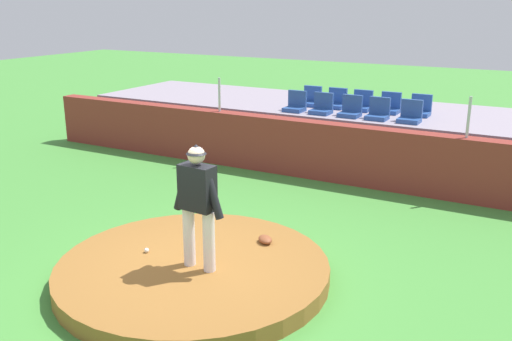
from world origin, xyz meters
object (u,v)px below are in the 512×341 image
at_px(stadium_chair_5, 311,100).
at_px(stadium_chair_6, 336,102).
at_px(stadium_chair_7, 362,104).
at_px(stadium_chair_8, 390,107).
at_px(stadium_chair_0, 296,105).
at_px(pitcher, 198,198).
at_px(baseball, 147,250).
at_px(fielding_glove, 265,239).
at_px(stadium_chair_4, 410,115).
at_px(stadium_chair_2, 351,110).
at_px(stadium_chair_3, 378,112).
at_px(stadium_chair_9, 420,109).
at_px(stadium_chair_1, 322,107).

relative_size(stadium_chair_5, stadium_chair_6, 1.00).
bearing_deg(stadium_chair_7, stadium_chair_8, -178.94).
height_order(stadium_chair_0, stadium_chair_7, same).
bearing_deg(stadium_chair_7, pitcher, 91.41).
bearing_deg(stadium_chair_5, baseball, 94.46).
relative_size(fielding_glove, stadium_chair_4, 0.60).
relative_size(baseball, stadium_chair_2, 0.15).
xyz_separation_m(baseball, stadium_chair_5, (-0.59, 7.51, 1.14)).
distance_m(stadium_chair_0, stadium_chair_5, 0.90).
bearing_deg(pitcher, stadium_chair_6, 100.68).
xyz_separation_m(stadium_chair_3, stadium_chair_5, (-2.07, 0.90, 0.00)).
xyz_separation_m(stadium_chair_4, stadium_chair_8, (-0.72, 0.86, 0.00)).
relative_size(stadium_chair_4, stadium_chair_5, 1.00).
distance_m(pitcher, stadium_chair_4, 6.77).
xyz_separation_m(baseball, stadium_chair_6, (0.11, 7.51, 1.14)).
xyz_separation_m(pitcher, stadium_chair_5, (-1.57, 7.53, 0.13)).
bearing_deg(stadium_chair_2, stadium_chair_4, -179.37).
relative_size(pitcher, stadium_chair_7, 3.63).
distance_m(fielding_glove, stadium_chair_4, 5.62).
xyz_separation_m(pitcher, stadium_chair_8, (0.52, 7.52, 0.13)).
relative_size(stadium_chair_2, stadium_chair_9, 1.00).
bearing_deg(stadium_chair_8, stadium_chair_9, -178.46).
height_order(stadium_chair_6, stadium_chair_9, same).
bearing_deg(stadium_chair_7, stadium_chair_2, 91.33).
distance_m(fielding_glove, stadium_chair_8, 6.40).
bearing_deg(fielding_glove, baseball, -96.40).
distance_m(stadium_chair_4, stadium_chair_8, 1.12).
distance_m(stadium_chair_8, stadium_chair_9, 0.73).
distance_m(fielding_glove, stadium_chair_0, 5.89).
bearing_deg(stadium_chair_0, stadium_chair_6, -129.01).
xyz_separation_m(stadium_chair_6, stadium_chair_8, (1.39, -0.01, 0.00)).
bearing_deg(stadium_chair_3, stadium_chair_8, -91.24).
bearing_deg(stadium_chair_4, baseball, 71.44).
bearing_deg(stadium_chair_6, stadium_chair_0, 50.99).
xyz_separation_m(pitcher, stadium_chair_4, (1.24, 6.65, 0.13)).
bearing_deg(stadium_chair_3, stadium_chair_9, -129.90).
relative_size(baseball, stadium_chair_4, 0.15).
bearing_deg(stadium_chair_4, stadium_chair_6, -22.53).
height_order(stadium_chair_2, stadium_chair_8, same).
relative_size(baseball, stadium_chair_1, 0.15).
bearing_deg(pitcher, baseball, -177.12).
relative_size(stadium_chair_6, stadium_chair_7, 1.00).
distance_m(pitcher, baseball, 1.42).
distance_m(stadium_chair_0, stadium_chair_1, 0.70).
distance_m(stadium_chair_4, stadium_chair_6, 2.29).
relative_size(stadium_chair_0, stadium_chair_4, 1.00).
bearing_deg(stadium_chair_6, stadium_chair_8, 179.51).
distance_m(baseball, stadium_chair_4, 7.09).
height_order(stadium_chair_2, stadium_chair_6, same).
relative_size(fielding_glove, stadium_chair_0, 0.60).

